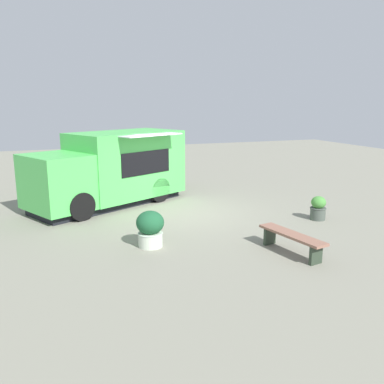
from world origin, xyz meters
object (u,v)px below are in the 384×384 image
at_px(planter_flowering_far, 150,228).
at_px(plaza_bench, 292,238).
at_px(person_customer, 179,178).
at_px(food_truck, 111,171).
at_px(planter_flowering_near, 318,208).

xyz_separation_m(planter_flowering_far, plaza_bench, (-2.98, 1.62, -0.09)).
bearing_deg(person_customer, food_truck, 36.00).
bearing_deg(food_truck, planter_flowering_far, 92.07).
height_order(food_truck, planter_flowering_near, food_truck).
height_order(food_truck, plaza_bench, food_truck).
bearing_deg(planter_flowering_far, food_truck, -87.93).
height_order(planter_flowering_far, plaza_bench, planter_flowering_far).
bearing_deg(planter_flowering_near, person_customer, -70.32).
distance_m(person_customer, planter_flowering_far, 7.58).
distance_m(food_truck, person_customer, 4.08).
xyz_separation_m(planter_flowering_near, plaza_bench, (2.38, 2.15, 0.02)).
height_order(food_truck, planter_flowering_far, food_truck).
xyz_separation_m(food_truck, planter_flowering_far, (-0.17, 4.58, -0.71)).
distance_m(food_truck, plaza_bench, 7.01).
bearing_deg(plaza_bench, food_truck, -63.14).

